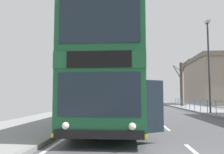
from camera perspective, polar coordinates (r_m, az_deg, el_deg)
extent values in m
cube|color=silver|center=(6.70, 19.76, -17.06)|extent=(0.12, 2.00, 0.00)
cube|color=silver|center=(11.34, 13.13, -12.03)|extent=(0.12, 2.00, 0.00)
cube|color=silver|center=(16.07, 10.46, -9.89)|extent=(0.12, 2.00, 0.00)
cube|color=silver|center=(20.84, 9.01, -8.71)|extent=(0.12, 2.00, 0.00)
cube|color=silver|center=(25.62, 8.11, -7.97)|extent=(0.12, 2.00, 0.00)
cube|color=silver|center=(30.40, 7.50, -7.47)|extent=(0.12, 2.00, 0.00)
cube|color=silver|center=(35.19, 7.05, -7.10)|extent=(0.12, 2.00, 0.00)
cube|color=silver|center=(39.98, 6.71, -6.82)|extent=(0.12, 2.00, 0.00)
cube|color=silver|center=(44.77, 6.45, -6.59)|extent=(0.12, 2.00, 0.00)
cube|color=silver|center=(49.57, 6.23, -6.41)|extent=(0.12, 2.00, 0.00)
cube|color=silver|center=(54.36, 6.06, -6.27)|extent=(0.12, 2.00, 0.00)
cube|color=#19512D|center=(11.36, 0.23, -5.64)|extent=(2.61, 10.22, 1.87)
cube|color=#19512D|center=(11.40, 0.22, 0.31)|extent=(2.62, 10.27, 0.49)
cube|color=#19512D|center=(11.55, 0.22, 5.75)|extent=(2.61, 10.22, 1.71)
cube|color=#154527|center=(11.75, 0.22, 10.05)|extent=(2.53, 9.91, 0.08)
cube|color=#19232D|center=(6.27, -3.29, -4.30)|extent=(2.25, 0.04, 1.20)
cube|color=black|center=(6.34, -3.25, 4.38)|extent=(1.79, 0.04, 0.47)
cube|color=#19232D|center=(6.61, -3.20, 13.83)|extent=(2.25, 0.04, 1.30)
cube|color=black|center=(6.34, -3.34, -13.94)|extent=(2.43, 0.09, 0.24)
cube|color=yellow|center=(11.41, 0.23, -10.05)|extent=(2.64, 10.27, 0.10)
cube|color=#19232D|center=(11.59, 6.72, -4.29)|extent=(0.06, 7.96, 0.97)
cube|color=#19232D|center=(11.54, 6.67, 6.22)|extent=(0.07, 9.19, 1.03)
cube|color=#19232D|center=(11.78, -5.98, -4.31)|extent=(0.06, 7.96, 0.97)
cube|color=#19232D|center=(11.73, -6.11, 6.04)|extent=(0.07, 9.19, 1.03)
sphere|color=white|center=(6.24, 5.01, -12.03)|extent=(0.20, 0.20, 0.20)
sphere|color=white|center=(6.48, -11.38, -11.69)|extent=(0.20, 0.20, 0.20)
cube|color=#19232D|center=(7.31, 10.16, -7.08)|extent=(0.68, 0.49, 1.61)
cube|color=black|center=(7.59, 7.36, -7.03)|extent=(0.10, 0.90, 1.61)
cylinder|color=black|center=(8.48, 7.19, -11.10)|extent=(0.31, 1.04, 1.04)
cylinder|color=black|center=(8.73, -9.47, -10.89)|extent=(0.31, 1.04, 1.04)
cylinder|color=black|center=(14.57, 6.07, -8.44)|extent=(0.31, 1.04, 1.04)
cylinder|color=black|center=(14.71, -3.66, -8.42)|extent=(0.31, 1.04, 1.04)
cylinder|color=#386BA8|center=(18.15, 24.23, -6.88)|extent=(0.05, 0.05, 1.03)
cylinder|color=#386BA8|center=(19.87, 22.43, -6.72)|extent=(0.05, 0.05, 1.03)
cylinder|color=#386BA8|center=(21.60, 20.92, -6.58)|extent=(0.05, 0.05, 1.03)
cylinder|color=#386BA8|center=(23.35, 19.64, -6.46)|extent=(0.05, 0.05, 1.03)
cylinder|color=#386BA8|center=(25.10, 18.54, -6.35)|extent=(0.05, 0.05, 1.03)
cylinder|color=#386BA8|center=(26.86, 17.58, -6.25)|extent=(0.05, 0.05, 1.03)
cylinder|color=#386BA8|center=(28.63, 16.74, -6.17)|extent=(0.05, 0.05, 1.03)
cylinder|color=#386BA8|center=(30.40, 16.00, -6.09)|extent=(0.05, 0.05, 1.03)
cylinder|color=#386BA8|center=(32.18, 15.34, -6.02)|extent=(0.05, 0.05, 1.03)
cylinder|color=#386BA8|center=(19.00, 23.24, -5.40)|extent=(0.04, 27.22, 0.04)
cylinder|color=#386BA8|center=(19.01, 23.28, -6.64)|extent=(0.04, 27.22, 0.04)
cylinder|color=#38383D|center=(20.55, 22.75, 2.21)|extent=(0.14, 0.14, 7.37)
cube|color=#B2B2AD|center=(21.33, 22.41, 12.41)|extent=(0.28, 0.60, 0.20)
cylinder|color=#4C3D2D|center=(33.12, 16.72, -1.70)|extent=(0.39, 0.39, 5.94)
cylinder|color=#4C3D2D|center=(32.48, 17.12, 1.57)|extent=(0.32, 1.73, 1.31)
cylinder|color=#4C3D2D|center=(33.59, 18.30, 2.94)|extent=(2.06, 0.07, 1.11)
cylinder|color=#4C3D2D|center=(33.50, 17.23, 2.03)|extent=(0.88, 0.36, 0.96)
cylinder|color=#4C3D2D|center=(33.27, 17.22, 2.21)|extent=(0.78, 0.35, 1.31)
cylinder|color=#4C3D2D|center=(33.58, 17.59, 3.41)|extent=(1.29, 0.21, 1.15)
cylinder|color=#4C3D2D|center=(33.09, 15.78, 1.08)|extent=(1.16, 0.20, 1.87)
cylinder|color=#4C3D2D|center=(33.84, 15.67, 2.09)|extent=(0.96, 1.36, 1.11)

